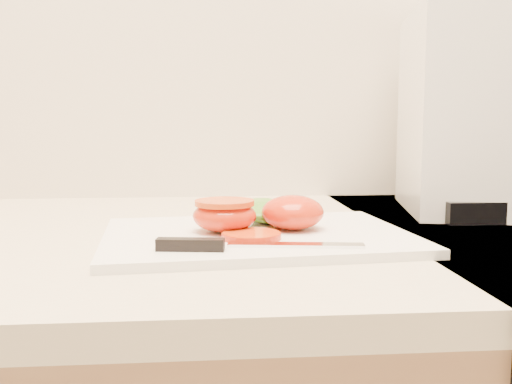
{
  "coord_description": "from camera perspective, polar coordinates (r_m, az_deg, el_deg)",
  "views": [
    {
      "loc": [
        -0.05,
        0.97,
        1.07
      ],
      "look_at": [
        0.01,
        1.62,
        0.99
      ],
      "focal_mm": 40.0,
      "sensor_mm": 36.0,
      "label": 1
    }
  ],
  "objects": [
    {
      "name": "tomato_half_dome",
      "position": [
        0.67,
        3.68,
        -2.03
      ],
      "size": [
        0.07,
        0.07,
        0.04
      ],
      "primitive_type": "ellipsoid",
      "color": "red",
      "rests_on": "cutting_board"
    },
    {
      "name": "knife",
      "position": [
        0.57,
        -2.35,
        -5.29
      ],
      "size": [
        0.21,
        0.04,
        0.01
      ],
      "rotation": [
        0.0,
        0.0,
        -0.13
      ],
      "color": "silver",
      "rests_on": "cutting_board"
    },
    {
      "name": "tomato_half_cut",
      "position": [
        0.65,
        -3.15,
        -2.23
      ],
      "size": [
        0.07,
        0.07,
        0.04
      ],
      "color": "red",
      "rests_on": "cutting_board"
    },
    {
      "name": "lettuce_leaf_0",
      "position": [
        0.73,
        1.23,
        -1.92
      ],
      "size": [
        0.12,
        0.13,
        0.02
      ],
      "primitive_type": "ellipsoid",
      "rotation": [
        0.0,
        0.0,
        1.02
      ],
      "color": "#549928",
      "rests_on": "cutting_board"
    },
    {
      "name": "tomato_slice_0",
      "position": [
        0.62,
        -0.47,
        -4.37
      ],
      "size": [
        0.06,
        0.06,
        0.01
      ],
      "primitive_type": "cylinder",
      "color": "#CD5218",
      "rests_on": "cutting_board"
    },
    {
      "name": "cutting_board",
      "position": [
        0.65,
        0.07,
        -4.46
      ],
      "size": [
        0.36,
        0.28,
        0.01
      ],
      "primitive_type": "cube",
      "rotation": [
        0.0,
        0.0,
        0.09
      ],
      "color": "white",
      "rests_on": "counter"
    },
    {
      "name": "appliance",
      "position": [
        0.93,
        21.2,
        7.46
      ],
      "size": [
        0.24,
        0.28,
        0.3
      ],
      "primitive_type": "cube",
      "rotation": [
        0.0,
        0.0,
        -0.19
      ],
      "color": "white",
      "rests_on": "counter"
    }
  ]
}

